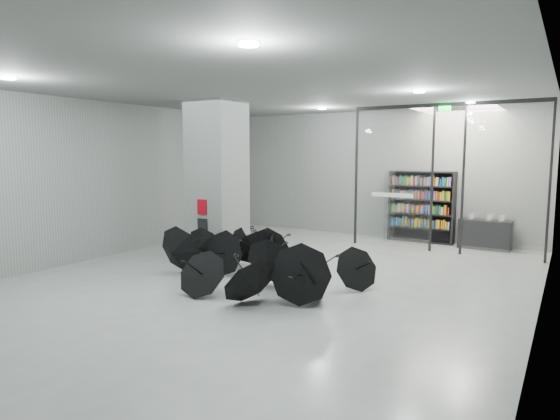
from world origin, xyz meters
The scene contains 9 objects.
room centered at (0.00, 0.00, 2.84)m, with size 14.00×14.02×4.01m.
column centered at (-2.50, 2.00, 2.00)m, with size 1.20×1.20×4.00m, color slate.
fire_cabinet centered at (-2.50, 1.38, 1.35)m, with size 0.28×0.04×0.38m, color #A50A07.
info_panel centered at (-2.50, 1.38, 0.85)m, with size 0.30×0.03×0.42m, color black.
exit_sign centered at (2.40, 5.30, 3.82)m, with size 0.30×0.06×0.15m, color #0CE533.
glass_partition centered at (2.39, 5.50, 2.18)m, with size 5.06×0.08×4.00m.
bookshelf centered at (1.50, 6.75, 1.07)m, with size 1.95×0.39×2.14m, color black, non-canonical shape.
shop_counter centered at (3.35, 6.61, 0.41)m, with size 1.38×0.55×0.83m, color black.
umbrella_cluster centered at (-0.26, 0.42, 0.31)m, with size 5.04×4.17×1.33m.
Camera 1 is at (5.35, -7.80, 2.71)m, focal length 30.93 mm.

